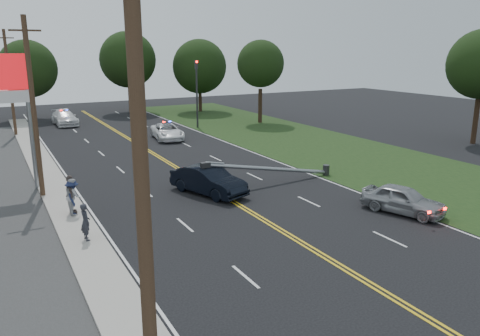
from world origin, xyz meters
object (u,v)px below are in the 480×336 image
fallen_streetlight (277,169)px  emergency_a (167,132)px  utility_pole_mid (33,109)px  waiting_sedan (403,200)px  bystander_b (73,196)px  bystander_c (73,197)px  pylon_sign (3,90)px  utility_pole_near (144,229)px  bystander_d (71,195)px  crashed_sedan (208,180)px  bystander_a (85,222)px  utility_pole_far (10,83)px  emergency_b (65,118)px  traffic_signal (197,88)px

fallen_streetlight → emergency_a: (-1.03, 17.26, -0.20)m
utility_pole_mid → waiting_sedan: (16.07, -11.77, -4.36)m
bystander_b → bystander_c: (-0.03, -0.01, -0.04)m
fallen_streetlight → pylon_sign: bearing=157.8°
utility_pole_near → bystander_c: (1.02, 15.88, -4.07)m
pylon_sign → bystander_d: 8.05m
crashed_sedan → bystander_c: bearing=161.3°
crashed_sedan → bystander_a: (-7.68, -3.87, 0.14)m
utility_pole_near → emergency_a: 35.75m
utility_pole_mid → waiting_sedan: size_ratio=2.36×
utility_pole_mid → bystander_a: utility_pole_mid is taller
utility_pole_far → bystander_d: utility_pole_far is taller
pylon_sign → crashed_sedan: 12.69m
utility_pole_mid → bystander_a: (0.93, -7.86, -4.13)m
waiting_sedan → bystander_a: 15.64m
emergency_b → bystander_a: bearing=-99.7°
utility_pole_mid → bystander_d: size_ratio=5.01×
utility_pole_near → utility_pole_mid: same height
emergency_b → waiting_sedan: bearing=-76.7°
traffic_signal → fallen_streetlight: traffic_signal is taller
waiting_sedan → emergency_b: (-10.83, 38.30, 0.07)m
emergency_a → bystander_a: size_ratio=3.08×
pylon_sign → fallen_streetlight: pylon_sign is taller
utility_pole_far → waiting_sedan: utility_pole_far is taller
fallen_streetlight → bystander_a: size_ratio=5.59×
utility_pole_mid → fallen_streetlight: bearing=-16.6°
utility_pole_far → emergency_b: 8.15m
waiting_sedan → emergency_a: size_ratio=0.82×
pylon_sign → waiting_sedan: pylon_sign is taller
traffic_signal → emergency_b: traffic_signal is taller
waiting_sedan → fallen_streetlight: bearing=89.6°
emergency_b → bystander_c: (-4.22, -30.65, 0.22)m
pylon_sign → utility_pole_mid: utility_pole_mid is taller
fallen_streetlight → waiting_sedan: (2.68, -7.77, -0.20)m
emergency_a → emergency_b: emergency_b is taller
traffic_signal → bystander_b: (-16.45, -22.11, -3.16)m
waiting_sedan → bystander_c: size_ratio=2.37×
emergency_a → bystander_a: (-11.43, -21.12, 0.24)m
utility_pole_near → bystander_d: utility_pole_near is taller
fallen_streetlight → utility_pole_near: 21.27m
fallen_streetlight → utility_pole_near: utility_pole_near is taller
utility_pole_near → bystander_b: size_ratio=5.39×
utility_pole_far → bystander_b: bearing=-87.7°
emergency_b → pylon_sign: bearing=-107.5°
utility_pole_mid → bystander_b: (1.05, -4.11, -4.04)m
pylon_sign → utility_pole_near: 22.06m
utility_pole_far → bystander_c: bearing=-87.8°
traffic_signal → bystander_c: bearing=-126.7°
pylon_sign → emergency_b: 25.92m
utility_pole_mid → crashed_sedan: 10.40m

